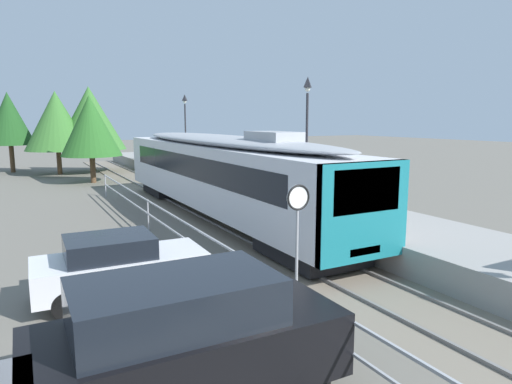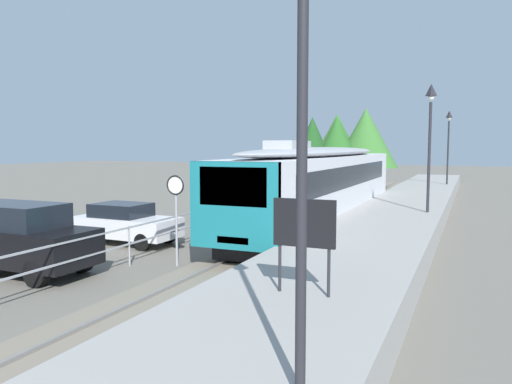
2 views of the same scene
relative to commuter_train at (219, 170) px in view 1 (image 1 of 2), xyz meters
name	(u,v)px [view 1 (image 1 of 2)]	position (x,y,z in m)	size (l,w,h in m)	color
ground_plane	(150,225)	(-3.00, 0.34, -2.14)	(160.00, 160.00, 0.00)	#6B665B
track_rails	(217,217)	(0.00, 0.34, -2.11)	(3.20, 60.00, 0.14)	slate
commuter_train	(219,170)	(0.00, 0.00, 0.00)	(2.82, 18.60, 3.74)	silver
station_platform	(280,201)	(3.25, 0.34, -1.69)	(3.90, 60.00, 0.90)	#999691
platform_lamp_mid_platform	(307,112)	(4.60, 0.14, 2.48)	(0.34, 0.34, 5.35)	#232328
platform_lamp_far_end	(185,115)	(4.60, 17.16, 2.48)	(0.34, 0.34, 5.35)	#232328
speed_limit_sign	(298,213)	(-1.99, -9.07, -0.02)	(0.61, 0.10, 2.81)	#9EA0A5
carpark_fence	(261,281)	(-3.30, -9.66, -1.24)	(0.06, 36.06, 1.25)	#9EA0A5
parked_suv_black	(187,340)	(-5.65, -11.68, -1.08)	(4.62, 1.94, 2.04)	black
parked_hatchback_white	(119,265)	(-5.66, -6.81, -1.35)	(4.05, 1.87, 1.53)	white
tree_behind_carpark	(90,118)	(-2.12, 20.78, 2.24)	(5.44, 5.44, 6.89)	brown
tree_behind_station_far	(90,126)	(-3.01, 14.56, 1.71)	(4.00, 4.00, 5.89)	brown
tree_distant_left	(56,121)	(-4.59, 20.76, 2.03)	(4.84, 4.84, 6.46)	brown
tree_distant_centre	(9,119)	(-7.84, 24.19, 2.20)	(3.76, 3.76, 6.47)	brown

